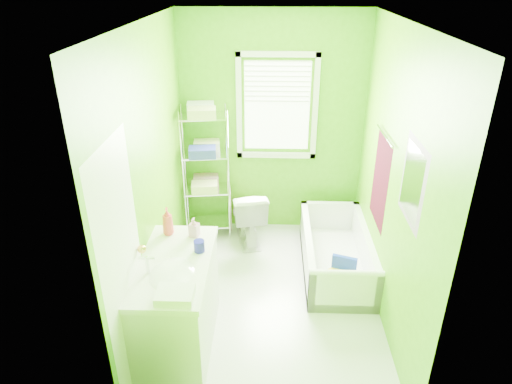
{
  "coord_description": "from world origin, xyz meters",
  "views": [
    {
      "loc": [
        -0.0,
        -3.61,
        2.97
      ],
      "look_at": [
        -0.14,
        0.25,
        1.06
      ],
      "focal_mm": 32.0,
      "sensor_mm": 36.0,
      "label": 1
    }
  ],
  "objects_px": {
    "toilet": "(248,215)",
    "wire_shelf_unit": "(206,159)",
    "bathtub": "(336,258)",
    "vanity": "(177,302)"
  },
  "relations": [
    {
      "from": "bathtub",
      "to": "wire_shelf_unit",
      "type": "xyz_separation_m",
      "value": [
        -1.46,
        0.74,
        0.83
      ]
    },
    {
      "from": "toilet",
      "to": "vanity",
      "type": "relative_size",
      "value": 0.61
    },
    {
      "from": "toilet",
      "to": "wire_shelf_unit",
      "type": "distance_m",
      "value": 0.82
    },
    {
      "from": "wire_shelf_unit",
      "to": "toilet",
      "type": "bearing_deg",
      "value": -18.8
    },
    {
      "from": "toilet",
      "to": "wire_shelf_unit",
      "type": "relative_size",
      "value": 0.43
    },
    {
      "from": "vanity",
      "to": "bathtub",
      "type": "bearing_deg",
      "value": 37.55
    },
    {
      "from": "bathtub",
      "to": "vanity",
      "type": "distance_m",
      "value": 1.89
    },
    {
      "from": "bathtub",
      "to": "vanity",
      "type": "height_order",
      "value": "vanity"
    },
    {
      "from": "bathtub",
      "to": "toilet",
      "type": "xyz_separation_m",
      "value": [
        -0.98,
        0.57,
        0.19
      ]
    },
    {
      "from": "bathtub",
      "to": "wire_shelf_unit",
      "type": "height_order",
      "value": "wire_shelf_unit"
    }
  ]
}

